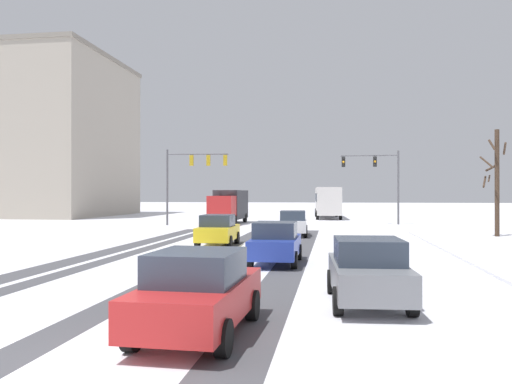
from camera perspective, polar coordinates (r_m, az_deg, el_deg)
name	(u,v)px	position (r m, az deg, el deg)	size (l,w,h in m)	color
ground_plane	(69,364)	(9.11, -19.98, -17.47)	(300.00, 300.00, 0.00)	white
wheel_track_left_lane	(295,257)	(22.34, 4.38, -7.14)	(1.19, 31.83, 0.01)	#4C4C51
wheel_track_right_lane	(102,253)	(24.58, -16.67, -6.50)	(1.17, 31.83, 0.01)	#4C4C51
wheel_track_center	(130,254)	(24.05, -13.78, -6.64)	(0.81, 31.83, 0.01)	#4C4C51
wheel_track_oncoming	(211,255)	(22.90, -4.95, -6.97)	(0.92, 31.83, 0.01)	#4C4C51
traffic_signal_far_right	(378,172)	(46.85, 13.37, 2.14)	(5.10, 0.49, 6.50)	#56565B
traffic_signal_far_left	(192,170)	(44.45, -7.14, 2.47)	(5.37, 0.73, 6.50)	#56565B
car_white_lead	(293,223)	(33.03, 4.12, -3.47)	(1.99, 4.18, 1.62)	silver
car_yellow_cab_second	(218,230)	(26.87, -4.23, -4.22)	(1.96, 4.16, 1.62)	yellow
car_blue_third	(276,243)	(19.96, 2.19, -5.62)	(1.84, 4.10, 1.62)	#233899
car_grey_fourth	(368,271)	(13.05, 12.27, -8.52)	(2.01, 4.19, 1.62)	slate
car_red_sixth	(198,292)	(10.13, -6.40, -10.96)	(1.95, 4.16, 1.62)	red
bus_oncoming	(327,200)	(57.74, 7.92, -0.89)	(3.07, 11.11, 3.38)	silver
box_truck_delivery	(229,206)	(46.56, -3.00, -1.51)	(2.43, 7.45, 3.02)	red
bare_tree_sidewalk_far	(496,180)	(36.02, 25.03, 1.24)	(1.59, 1.89, 6.78)	#423023
office_building_far_left_block	(13,138)	(71.39, -25.35, 5.45)	(26.28, 19.49, 19.37)	#A89E8E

